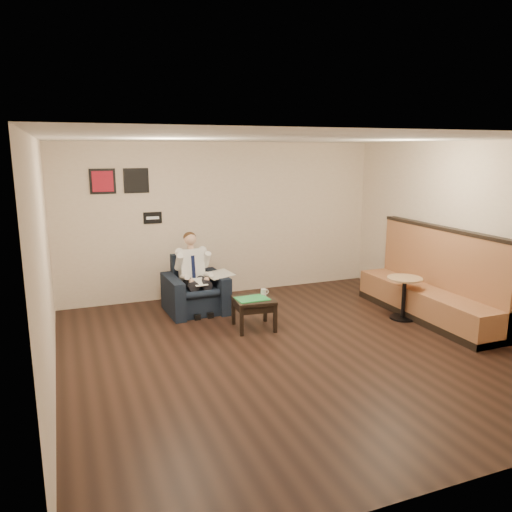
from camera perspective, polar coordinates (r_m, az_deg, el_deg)
name	(u,v)px	position (r m, az deg, el deg)	size (l,w,h in m)	color
ground	(293,350)	(6.91, 4.23, -10.68)	(6.00, 6.00, 0.00)	black
wall_back	(223,220)	(9.25, -3.75, 4.17)	(6.00, 0.02, 2.80)	beige
wall_front	(469,322)	(4.11, 23.17, -6.92)	(6.00, 0.02, 2.80)	beige
wall_left	(45,269)	(5.86, -22.98, -1.39)	(0.02, 6.00, 2.80)	beige
wall_right	(473,235)	(8.25, 23.52, 2.22)	(0.02, 6.00, 2.80)	beige
ceiling	(296,139)	(6.37, 4.63, 13.22)	(6.00, 6.00, 0.02)	white
seating_sign	(153,218)	(8.91, -11.73, 4.30)	(0.32, 0.02, 0.20)	black
art_print_left	(103,181)	(8.75, -17.13, 8.16)	(0.42, 0.03, 0.42)	#AD1527
art_print_right	(136,181)	(8.81, -13.53, 8.38)	(0.42, 0.03, 0.42)	black
armchair	(195,285)	(8.38, -6.96, -3.29)	(0.95, 0.95, 0.92)	black
seated_man	(197,277)	(8.22, -6.74, -2.36)	(0.60, 0.90, 1.26)	white
lap_papers	(199,282)	(8.15, -6.52, -2.96)	(0.21, 0.30, 0.01)	white
newspaper	(219,274)	(8.36, -4.26, -2.09)	(0.40, 0.50, 0.01)	silver
side_table	(254,313)	(7.60, -0.25, -6.59)	(0.58, 0.58, 0.47)	black
green_folder	(252,299)	(7.50, -0.44, -4.90)	(0.47, 0.34, 0.01)	green
coffee_mug	(263,292)	(7.68, 0.86, -4.15)	(0.09, 0.09, 0.10)	white
smartphone	(254,295)	(7.69, -0.21, -4.47)	(0.15, 0.07, 0.01)	black
banquette	(428,274)	(8.41, 19.09, -1.98)	(0.67, 2.82, 1.44)	#99603B
cafe_table	(404,298)	(8.33, 16.52, -4.65)	(0.55, 0.55, 0.68)	tan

